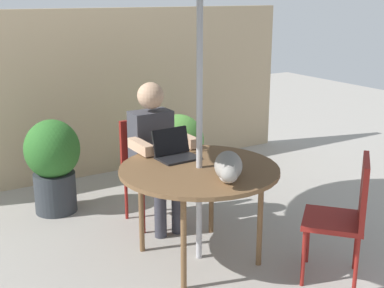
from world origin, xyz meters
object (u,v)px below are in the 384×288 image
Objects in this scene: chair_occupied at (147,162)px; laptop at (174,149)px; patio_table at (199,174)px; cat at (228,167)px; potted_plant_near_fence at (179,145)px; chair_empty at (347,210)px; person_seated at (155,148)px; potted_plant_by_chair at (53,162)px.

chair_occupied is 0.61m from laptop.
patio_table is 2.13× the size of cat.
patio_table is 1.55× the size of potted_plant_near_fence.
chair_empty is 2.21m from potted_plant_near_fence.
chair_empty is 0.85m from cat.
cat is (0.04, -0.99, 0.11)m from person_seated.
potted_plant_near_fence reaches higher than patio_table.
potted_plant_by_chair is (-0.69, 1.72, -0.33)m from cat.
person_seated reaches higher than laptop.
chair_occupied is (0.00, 0.85, -0.15)m from patio_table.
patio_table is 0.69m from person_seated.
laptop is at bearing 97.44° from cat.
chair_empty is at bearing -89.02° from potted_plant_near_fence.
cat is 1.89m from potted_plant_by_chair.
laptop is 1.31m from potted_plant_by_chair.
potted_plant_by_chair is at bearing 121.47° from chair_empty.
potted_plant_by_chair is (-0.65, 1.42, -0.19)m from patio_table.
person_seated is at bearing 90.00° from patio_table.
cat reaches higher than chair_occupied.
cat is at bearing -68.04° from potted_plant_by_chair.
patio_table is at bearing -83.17° from laptop.
cat is 0.73× the size of potted_plant_near_fence.
cat is 0.63× the size of potted_plant_by_chair.
person_seated reaches higher than potted_plant_near_fence.
chair_empty is at bearing -55.90° from laptop.
laptop is at bearing -121.27° from potted_plant_near_fence.
cat reaches higher than chair_empty.
patio_table is 0.94× the size of person_seated.
chair_empty is 0.72× the size of person_seated.
laptop is (-0.73, 1.07, 0.26)m from chair_empty.
person_seated is at bearing -48.27° from potted_plant_by_chair.
chair_occupied is at bearing 92.12° from cat.
potted_plant_by_chair is at bearing 114.65° from patio_table.
potted_plant_by_chair is at bearing 111.96° from cat.
laptop reaches higher than chair_occupied.
chair_occupied is 0.72× the size of person_seated.
patio_table is at bearing -90.00° from person_seated.
laptop is (-0.04, -0.39, 0.09)m from person_seated.
cat is 1.88m from potted_plant_near_fence.
potted_plant_by_chair reaches higher than potted_plant_near_fence.
person_seated is 1.03m from potted_plant_near_fence.
chair_occupied reaches higher than patio_table.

